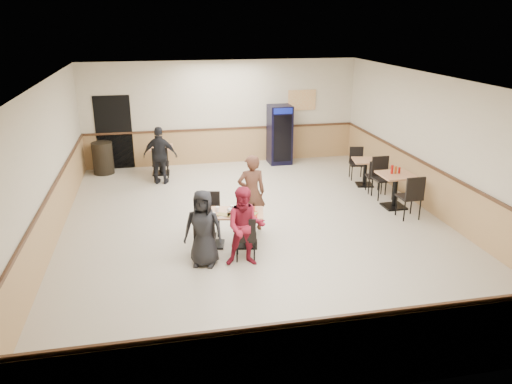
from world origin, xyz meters
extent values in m
plane|color=beige|center=(0.00, 0.00, 0.00)|extent=(10.00, 10.00, 0.00)
plane|color=silver|center=(0.00, 0.00, 3.00)|extent=(10.00, 10.00, 0.00)
plane|color=beige|center=(0.00, 5.00, 1.50)|extent=(8.00, 0.00, 8.00)
plane|color=beige|center=(0.00, -5.00, 1.50)|extent=(8.00, 0.00, 8.00)
plane|color=beige|center=(-4.00, 0.00, 1.50)|extent=(0.00, 10.00, 10.00)
plane|color=beige|center=(4.00, 0.00, 1.50)|extent=(0.00, 10.00, 10.00)
cube|color=tan|center=(0.00, 4.99, 0.50)|extent=(7.98, 0.03, 1.00)
cube|color=tan|center=(3.98, 0.00, 0.50)|extent=(0.03, 9.98, 1.00)
cube|color=#472B19|center=(0.00, 4.97, 1.03)|extent=(7.98, 0.04, 0.06)
cube|color=black|center=(-3.10, 4.98, 1.05)|extent=(1.00, 0.02, 2.10)
cube|color=orange|center=(2.40, 4.96, 1.80)|extent=(0.85, 0.02, 0.60)
cube|color=black|center=(-1.00, -0.70, 0.02)|extent=(0.49, 0.49, 0.04)
cylinder|color=black|center=(-1.00, -0.70, 0.35)|extent=(0.08, 0.08, 0.62)
cube|color=tan|center=(-1.00, -0.70, 0.67)|extent=(0.75, 0.75, 0.04)
cube|color=black|center=(-0.38, -0.83, 0.02)|extent=(0.49, 0.49, 0.04)
cylinder|color=black|center=(-0.38, -0.83, 0.35)|extent=(0.08, 0.08, 0.62)
cube|color=tan|center=(-0.38, -0.83, 0.67)|extent=(0.75, 0.75, 0.04)
imported|color=black|center=(-1.25, -1.44, 0.69)|extent=(0.78, 0.63, 1.39)
imported|color=maroon|center=(-0.53, -1.59, 0.72)|extent=(0.78, 0.65, 1.44)
imported|color=#563224|center=(-0.13, -0.09, 0.79)|extent=(0.59, 0.40, 1.59)
imported|color=black|center=(-1.87, 3.33, 0.76)|extent=(0.95, 0.60, 1.51)
cube|color=#AC200B|center=(-0.40, -0.96, 0.69)|extent=(0.46, 0.38, 0.02)
cube|color=#AC200B|center=(-0.40, -0.71, 0.69)|extent=(0.46, 0.38, 0.02)
cylinder|color=white|center=(-0.39, -0.68, 0.69)|extent=(0.21, 0.21, 0.01)
cube|color=tan|center=(-0.39, -0.68, 0.70)|extent=(0.28, 0.24, 0.02)
cylinder|color=white|center=(-0.64, -0.96, 0.69)|extent=(0.21, 0.21, 0.01)
cube|color=tan|center=(-0.64, -0.96, 0.70)|extent=(0.25, 0.18, 0.02)
cylinder|color=white|center=(-0.81, -0.91, 0.69)|extent=(0.21, 0.21, 0.01)
cube|color=tan|center=(-0.81, -0.91, 0.70)|extent=(0.28, 0.25, 0.02)
cylinder|color=white|center=(-0.31, -0.94, 0.69)|extent=(0.21, 0.21, 0.01)
cube|color=tan|center=(-0.31, -0.94, 0.70)|extent=(0.28, 0.27, 0.02)
cylinder|color=white|center=(-1.18, -0.89, 0.73)|extent=(0.07, 0.07, 0.09)
cylinder|color=white|center=(-1.01, -0.96, 0.73)|extent=(0.07, 0.07, 0.09)
cylinder|color=white|center=(-1.16, -0.57, 0.73)|extent=(0.07, 0.07, 0.09)
cylinder|color=white|center=(-0.90, -0.67, 0.73)|extent=(0.07, 0.07, 0.09)
cylinder|color=silver|center=(-0.63, -0.73, 0.74)|extent=(0.07, 0.07, 0.12)
cylinder|color=silver|center=(-0.58, -0.79, 0.74)|extent=(0.07, 0.07, 0.12)
ellipsoid|color=white|center=(-0.67, -0.78, 0.73)|extent=(0.14, 0.14, 0.09)
cube|color=black|center=(3.33, 0.48, 0.02)|extent=(0.49, 0.49, 0.04)
cylinder|color=black|center=(3.33, 0.48, 0.41)|extent=(0.10, 0.10, 0.73)
cube|color=tan|center=(3.33, 0.48, 0.78)|extent=(0.76, 0.76, 0.04)
cube|color=black|center=(3.30, 2.10, 0.02)|extent=(0.49, 0.49, 0.04)
cylinder|color=black|center=(3.30, 2.10, 0.35)|extent=(0.08, 0.08, 0.62)
cube|color=tan|center=(3.30, 2.10, 0.67)|extent=(0.75, 0.75, 0.04)
cylinder|color=#AD130C|center=(3.23, 0.53, 0.90)|extent=(0.06, 0.06, 0.20)
cylinder|color=#AF4F17|center=(3.32, 0.53, 0.89)|extent=(0.06, 0.06, 0.17)
cylinder|color=#AD130C|center=(3.41, 0.53, 0.87)|extent=(0.05, 0.05, 0.14)
cube|color=black|center=(-1.87, 4.20, 0.02)|extent=(0.49, 0.49, 0.04)
cylinder|color=black|center=(-1.87, 4.20, 0.39)|extent=(0.09, 0.09, 0.70)
cube|color=tan|center=(-1.87, 4.20, 0.75)|extent=(0.76, 0.76, 0.04)
cube|color=black|center=(1.64, 4.60, 0.86)|extent=(0.67, 0.65, 1.73)
cube|color=black|center=(1.64, 4.27, 0.82)|extent=(0.53, 0.03, 1.36)
cube|color=#0C188D|center=(1.64, 4.26, 1.62)|extent=(0.55, 0.03, 0.16)
cylinder|color=black|center=(-3.43, 4.55, 0.44)|extent=(0.56, 0.56, 0.89)
camera|label=1|loc=(-1.95, -9.40, 4.17)|focal=35.00mm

